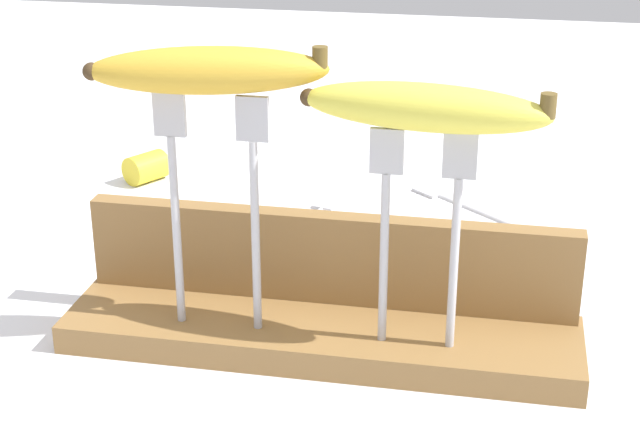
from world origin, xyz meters
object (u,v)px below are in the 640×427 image
object	(u,v)px
fork_fallen_far	(308,217)
banana_chunk_near	(147,167)
fork_stand_right	(420,220)
fork_stand_left	(214,192)
banana_raised_right	(425,107)
banana_raised_left	(209,70)
fork_fallen_near	(458,201)

from	to	relation	value
fork_fallen_far	banana_chunk_near	size ratio (longest dim) A/B	3.07
fork_fallen_far	banana_chunk_near	world-z (taller)	banana_chunk_near
fork_stand_right	fork_fallen_far	size ratio (longest dim) A/B	0.97
fork_stand_left	fork_stand_right	size ratio (longest dim) A/B	1.11
banana_chunk_near	banana_raised_right	bearing A→B (deg)	-45.67
banana_raised_left	fork_stand_right	bearing A→B (deg)	0.01
fork_fallen_near	fork_fallen_far	bearing A→B (deg)	-153.62
fork_stand_right	banana_chunk_near	distance (m)	0.55
fork_stand_left	banana_raised_left	xyz separation A→B (m)	(-0.00, -0.00, 0.10)
banana_raised_left	fork_fallen_far	xyz separation A→B (m)	(0.02, 0.30, -0.24)
fork_fallen_near	banana_chunk_near	distance (m)	0.38
banana_raised_right	fork_fallen_far	distance (m)	0.40
fork_stand_left	banana_chunk_near	xyz separation A→B (m)	(-0.21, 0.38, -0.13)
banana_raised_right	fork_fallen_far	world-z (taller)	banana_raised_right
banana_raised_right	fork_fallen_near	world-z (taller)	banana_raised_right
banana_raised_left	fork_fallen_far	size ratio (longest dim) A/B	1.02
fork_fallen_far	banana_chunk_near	xyz separation A→B (m)	(-0.22, 0.09, 0.01)
banana_raised_right	banana_chunk_near	xyz separation A→B (m)	(-0.37, 0.38, -0.21)
fork_stand_right	fork_fallen_far	bearing A→B (deg)	117.10
fork_fallen_far	banana_chunk_near	distance (m)	0.24
fork_fallen_near	fork_fallen_far	world-z (taller)	same
fork_stand_left	banana_raised_right	distance (m)	0.18
fork_stand_left	banana_raised_right	bearing A→B (deg)	0.00
banana_raised_left	fork_fallen_near	xyz separation A→B (m)	(0.18, 0.38, -0.24)
fork_stand_right	fork_fallen_far	xyz separation A→B (m)	(-0.15, 0.30, -0.13)
fork_stand_left	banana_chunk_near	distance (m)	0.45
fork_stand_left	banana_chunk_near	size ratio (longest dim) A/B	3.31
fork_stand_left	fork_fallen_far	size ratio (longest dim) A/B	1.08
banana_raised_left	banana_raised_right	xyz separation A→B (m)	(0.17, 0.00, -0.02)
banana_raised_left	banana_chunk_near	xyz separation A→B (m)	(-0.21, 0.38, -0.23)
fork_fallen_near	banana_raised_right	bearing A→B (deg)	-91.77
fork_fallen_near	banana_chunk_near	xyz separation A→B (m)	(-0.38, 0.00, 0.01)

